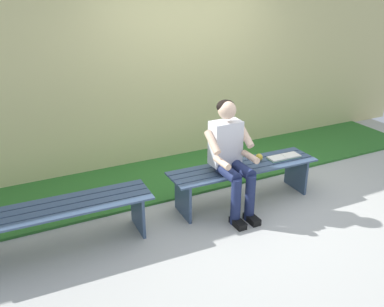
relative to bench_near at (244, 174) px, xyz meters
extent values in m
cube|color=#B2B2AD|center=(1.07, 1.00, -0.38)|extent=(10.00, 7.00, 0.04)
cube|color=#2D6B28|center=(1.07, -1.03, -0.34)|extent=(9.00, 1.31, 0.03)
cube|color=#D1C684|center=(0.50, -1.70, 0.87)|extent=(9.50, 0.24, 2.45)
cube|color=#384C6B|center=(0.00, -0.17, 0.10)|extent=(1.79, 0.15, 0.02)
cube|color=#384C6B|center=(0.00, -0.06, 0.10)|extent=(1.79, 0.15, 0.02)
cube|color=#384C6B|center=(0.00, 0.06, 0.10)|extent=(1.79, 0.15, 0.02)
cube|color=#384C6B|center=(0.00, 0.17, 0.10)|extent=(1.79, 0.15, 0.02)
cube|color=#384C6B|center=(-0.78, 0.02, -0.13)|extent=(0.04, 0.41, 0.45)
cube|color=#384C6B|center=(0.78, -0.02, -0.13)|extent=(0.04, 0.41, 0.45)
cube|color=#384C6B|center=(2.13, -0.17, 0.10)|extent=(1.88, 0.15, 0.02)
cube|color=#384C6B|center=(2.13, -0.06, 0.10)|extent=(1.88, 0.15, 0.02)
cube|color=#384C6B|center=(2.14, 0.06, 0.10)|extent=(1.88, 0.15, 0.02)
cube|color=#384C6B|center=(2.14, 0.17, 0.10)|extent=(1.88, 0.15, 0.02)
cube|color=#384C6B|center=(1.32, 0.02, -0.13)|extent=(0.04, 0.41, 0.45)
cube|color=silver|center=(0.25, -0.02, 0.43)|extent=(0.34, 0.20, 0.50)
sphere|color=beige|center=(0.25, -0.01, 0.81)|extent=(0.20, 0.20, 0.20)
ellipsoid|color=black|center=(0.25, -0.04, 0.84)|extent=(0.20, 0.19, 0.15)
cylinder|color=navy|center=(0.16, 0.18, 0.18)|extent=(0.13, 0.40, 0.13)
cylinder|color=navy|center=(0.34, 0.18, 0.18)|extent=(0.13, 0.40, 0.13)
cylinder|color=navy|center=(0.16, 0.38, -0.09)|extent=(0.11, 0.11, 0.54)
cube|color=black|center=(0.16, 0.44, -0.32)|extent=(0.10, 0.22, 0.07)
cylinder|color=navy|center=(0.34, 0.38, -0.09)|extent=(0.11, 0.11, 0.54)
cube|color=black|center=(0.34, 0.44, -0.32)|extent=(0.10, 0.22, 0.07)
cylinder|color=beige|center=(0.04, 0.06, 0.50)|extent=(0.08, 0.28, 0.23)
cylinder|color=beige|center=(0.07, 0.22, 0.32)|extent=(0.07, 0.26, 0.07)
cylinder|color=beige|center=(0.46, 0.06, 0.50)|extent=(0.08, 0.28, 0.23)
cylinder|color=beige|center=(0.43, 0.22, 0.32)|extent=(0.07, 0.26, 0.07)
sphere|color=gold|center=(-0.24, -0.04, 0.15)|extent=(0.09, 0.09, 0.09)
cube|color=white|center=(-0.66, 0.02, 0.12)|extent=(0.20, 0.16, 0.02)
cube|color=white|center=(-0.45, 0.02, 0.12)|extent=(0.20, 0.16, 0.02)
cube|color=#33724C|center=(-0.56, 0.02, 0.11)|extent=(0.42, 0.17, 0.01)
camera|label=1|loc=(2.47, 3.63, 2.10)|focal=38.65mm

